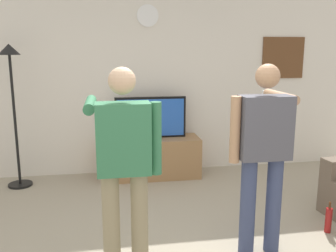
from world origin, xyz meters
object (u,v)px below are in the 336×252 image
at_px(tv_stand, 151,158).
at_px(wall_clock, 148,16).
at_px(framed_picture, 283,58).
at_px(person_standing_nearer_couch, 263,148).
at_px(person_standing_nearer_lamp, 124,162).
at_px(floor_lamp, 12,86).
at_px(beverage_bottle, 328,220).
at_px(television, 151,117).

bearing_deg(tv_stand, wall_clock, 90.00).
height_order(framed_picture, person_standing_nearer_couch, framed_picture).
bearing_deg(person_standing_nearer_lamp, floor_lamp, 120.13).
bearing_deg(beverage_bottle, person_standing_nearer_lamp, -169.50).
distance_m(tv_stand, framed_picture, 2.56).
distance_m(wall_clock, person_standing_nearer_lamp, 3.02).
xyz_separation_m(tv_stand, person_standing_nearer_couch, (0.74, -2.21, 0.70)).
bearing_deg(beverage_bottle, tv_stand, 128.56).
height_order(tv_stand, beverage_bottle, tv_stand).
distance_m(framed_picture, person_standing_nearer_lamp, 3.80).
bearing_deg(wall_clock, beverage_bottle, -55.17).
bearing_deg(tv_stand, television, 90.00).
xyz_separation_m(television, wall_clock, (0.00, 0.24, 1.44)).
bearing_deg(television, beverage_bottle, -52.08).
height_order(wall_clock, beverage_bottle, wall_clock).
xyz_separation_m(tv_stand, framed_picture, (2.11, 0.30, 1.42)).
height_order(television, framed_picture, framed_picture).
bearing_deg(person_standing_nearer_couch, tv_stand, 108.43).
relative_size(person_standing_nearer_lamp, beverage_bottle, 5.22).
bearing_deg(wall_clock, framed_picture, 0.14).
xyz_separation_m(tv_stand, floor_lamp, (-1.83, -0.07, 1.08)).
xyz_separation_m(television, framed_picture, (2.11, 0.25, 0.84)).
distance_m(television, wall_clock, 1.46).
distance_m(tv_stand, wall_clock, 2.05).
bearing_deg(tv_stand, person_standing_nearer_lamp, -101.86).
distance_m(person_standing_nearer_lamp, beverage_bottle, 2.28).
xyz_separation_m(wall_clock, person_standing_nearer_lamp, (-0.50, -2.67, -1.34)).
height_order(tv_stand, framed_picture, framed_picture).
bearing_deg(tv_stand, person_standing_nearer_couch, -71.57).
xyz_separation_m(framed_picture, person_standing_nearer_couch, (-1.37, -2.50, -0.72)).
bearing_deg(framed_picture, person_standing_nearer_couch, -118.74).
bearing_deg(person_standing_nearer_lamp, wall_clock, 79.40).
bearing_deg(television, framed_picture, 6.73).
bearing_deg(beverage_bottle, person_standing_nearer_couch, -165.64).
height_order(floor_lamp, person_standing_nearer_couch, floor_lamp).
relative_size(television, wall_clock, 3.29).
relative_size(wall_clock, person_standing_nearer_lamp, 0.18).
distance_m(person_standing_nearer_lamp, person_standing_nearer_couch, 1.25).
bearing_deg(framed_picture, wall_clock, -179.86).
height_order(person_standing_nearer_lamp, person_standing_nearer_couch, person_standing_nearer_couch).
distance_m(television, person_standing_nearer_couch, 2.37).
bearing_deg(framed_picture, person_standing_nearer_lamp, -134.30).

